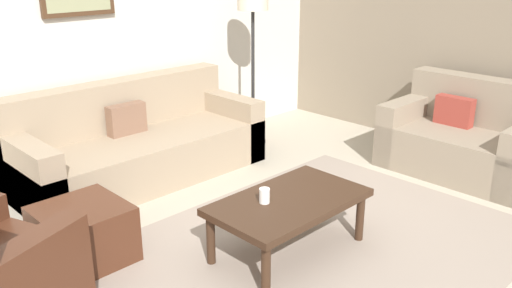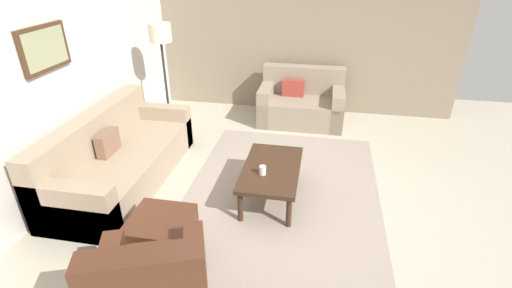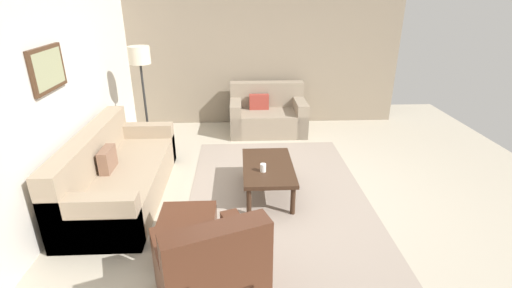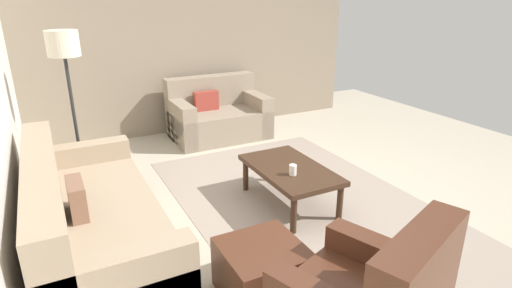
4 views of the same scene
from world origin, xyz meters
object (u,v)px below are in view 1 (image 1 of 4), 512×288
ottoman (83,234)px  coffee_table (289,205)px  couch_main (136,145)px  cup (264,196)px  lamp_standing (253,14)px  couch_loveseat (466,140)px

ottoman → coffee_table: (1.08, -0.90, 0.16)m
couch_main → coffee_table: bearing=-90.4°
cup → ottoman: bearing=138.0°
cup → lamp_standing: size_ratio=0.06×
coffee_table → cup: 0.21m
couch_main → cup: bearing=-95.4°
coffee_table → cup: bearing=155.9°
couch_loveseat → lamp_standing: lamp_standing is taller
couch_main → coffee_table: 1.95m
lamp_standing → cup: bearing=-132.4°
ottoman → coffee_table: bearing=-39.7°
ottoman → cup: 1.26m
couch_main → ottoman: bearing=-136.0°
ottoman → lamp_standing: 2.95m
ottoman → coffee_table: size_ratio=0.51×
coffee_table → lamp_standing: size_ratio=0.64×
couch_loveseat → lamp_standing: bearing=114.6°
couch_main → couch_loveseat: same height
couch_main → lamp_standing: (1.43, -0.12, 1.11)m
couch_main → couch_loveseat: (2.34, -2.12, 0.01)m
ottoman → lamp_standing: lamp_standing is taller
coffee_table → cup: (-0.17, 0.07, 0.10)m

